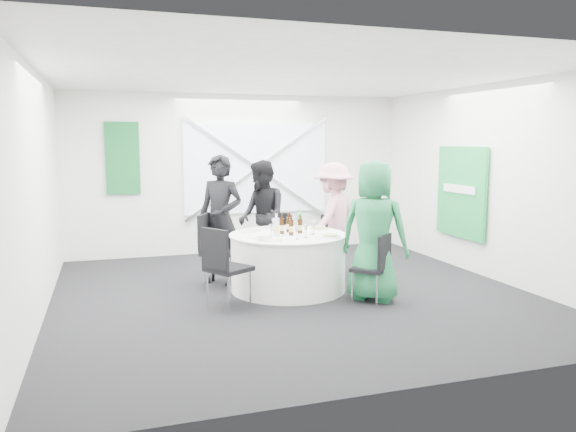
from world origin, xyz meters
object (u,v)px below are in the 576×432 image
object	(u,v)px
person_man_back	(262,217)
person_woman_pink	(333,218)
banquet_table	(288,262)
chair_front_right	(376,263)
person_man_back_left	(220,220)
person_woman_green	(374,231)
green_water_bottle	(300,223)
chair_back	(279,238)
chair_back_right	(329,240)
chair_front_left	(223,262)
chair_back_left	(213,244)
clear_water_bottle	(276,227)

from	to	relation	value
person_man_back	person_woman_pink	xyz separation A→B (m)	(1.03, -0.32, -0.02)
banquet_table	chair_front_right	size ratio (longest dim) A/B	1.81
person_man_back_left	person_man_back	distance (m)	0.86
person_woman_green	green_water_bottle	size ratio (longest dim) A/B	5.50
chair_front_right	chair_back	bearing A→B (deg)	-115.03
person_man_back_left	person_man_back	world-z (taller)	person_man_back_left
person_man_back	banquet_table	bearing A→B (deg)	0.00
chair_back_right	chair_front_left	size ratio (longest dim) A/B	0.88
chair_back_left	person_man_back_left	size ratio (longest dim) A/B	0.56
person_man_back_left	chair_back	bearing A→B (deg)	64.58
chair_back_left	chair_front_right	world-z (taller)	chair_back_left
chair_back_left	chair_front_right	size ratio (longest dim) A/B	1.16
chair_front_right	clear_water_bottle	distance (m)	1.36
person_man_back	person_woman_green	size ratio (longest dim) A/B	0.97
person_woman_pink	chair_front_right	bearing A→B (deg)	46.40
green_water_bottle	chair_front_left	bearing A→B (deg)	-148.96
chair_front_right	clear_water_bottle	world-z (taller)	clear_water_bottle
chair_front_left	person_man_back	xyz separation A→B (m)	(0.94, 1.72, 0.27)
chair_front_right	green_water_bottle	xyz separation A→B (m)	(-0.63, 1.03, 0.39)
chair_back	person_woman_pink	size ratio (longest dim) A/B	0.53
chair_back_left	person_man_back	distance (m)	1.09
chair_front_left	person_man_back_left	distance (m)	1.31
chair_back_right	chair_front_left	xyz separation A→B (m)	(-1.87, -1.33, 0.07)
chair_front_left	chair_back	bearing A→B (deg)	-66.88
chair_back_right	chair_front_right	world-z (taller)	chair_back_right
banquet_table	person_man_back_left	world-z (taller)	person_man_back_left
chair_back_left	person_woman_green	world-z (taller)	person_woman_green
banquet_table	clear_water_bottle	bearing A→B (deg)	-151.65
chair_back_right	person_woman_green	distance (m)	1.55
person_woman_pink	green_water_bottle	bearing A→B (deg)	2.50
banquet_table	chair_back_right	size ratio (longest dim) A/B	1.79
chair_back_left	green_water_bottle	bearing A→B (deg)	-81.18
banquet_table	chair_back	xyz separation A→B (m)	(0.21, 1.11, 0.13)
person_woman_pink	green_water_bottle	distance (m)	1.03
chair_front_right	chair_back_right	bearing A→B (deg)	-133.28
chair_back	chair_front_right	size ratio (longest dim) A/B	1.02
chair_back	chair_back_left	xyz separation A→B (m)	(-1.13, -0.63, 0.08)
person_woman_green	person_man_back_left	bearing A→B (deg)	1.58
person_woman_pink	person_woman_green	distance (m)	1.58
chair_front_right	chair_front_left	world-z (taller)	chair_front_left
banquet_table	person_man_back	xyz separation A→B (m)	(-0.06, 1.10, 0.47)
chair_back_right	person_woman_pink	bearing A→B (deg)	86.23
person_man_back_left	person_woman_pink	size ratio (longest dim) A/B	1.08
chair_back	person_man_back_left	distance (m)	1.17
green_water_bottle	clear_water_bottle	size ratio (longest dim) A/B	1.08
chair_back_left	chair_front_right	distance (m)	2.25
chair_back	chair_back_left	distance (m)	1.30
person_man_back	clear_water_bottle	bearing A→B (deg)	-9.44
chair_back	chair_back_right	xyz separation A→B (m)	(0.66, -0.40, -0.01)
person_woman_pink	person_man_back	bearing A→B (deg)	-55.95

